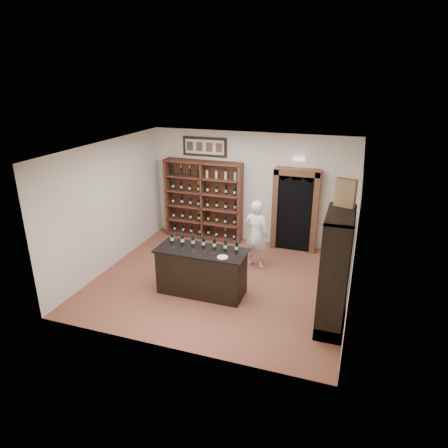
# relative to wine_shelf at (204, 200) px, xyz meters

# --- Properties ---
(floor) EXTENTS (5.50, 5.50, 0.00)m
(floor) POSITION_rel_wine_shelf_xyz_m (1.30, -2.33, -1.10)
(floor) COLOR brown
(floor) RESTS_ON ground
(ceiling) EXTENTS (5.50, 5.50, 0.00)m
(ceiling) POSITION_rel_wine_shelf_xyz_m (1.30, -2.33, 1.90)
(ceiling) COLOR white
(ceiling) RESTS_ON wall_back
(wall_back) EXTENTS (5.50, 0.04, 3.00)m
(wall_back) POSITION_rel_wine_shelf_xyz_m (1.30, 0.17, 0.40)
(wall_back) COLOR beige
(wall_back) RESTS_ON ground
(wall_left) EXTENTS (0.04, 5.00, 3.00)m
(wall_left) POSITION_rel_wine_shelf_xyz_m (-1.45, -2.33, 0.40)
(wall_left) COLOR beige
(wall_left) RESTS_ON ground
(wall_right) EXTENTS (0.04, 5.00, 3.00)m
(wall_right) POSITION_rel_wine_shelf_xyz_m (4.05, -2.33, 0.40)
(wall_right) COLOR beige
(wall_right) RESTS_ON ground
(wine_shelf) EXTENTS (2.20, 0.38, 2.20)m
(wine_shelf) POSITION_rel_wine_shelf_xyz_m (0.00, 0.00, 0.00)
(wine_shelf) COLOR brown
(wine_shelf) RESTS_ON ground
(framed_picture) EXTENTS (1.25, 0.04, 0.52)m
(framed_picture) POSITION_rel_wine_shelf_xyz_m (0.00, 0.14, 1.45)
(framed_picture) COLOR black
(framed_picture) RESTS_ON wall_back
(arched_doorway) EXTENTS (1.17, 0.35, 2.17)m
(arched_doorway) POSITION_rel_wine_shelf_xyz_m (2.55, -0.00, 0.04)
(arched_doorway) COLOR black
(arched_doorway) RESTS_ON ground
(emergency_light) EXTENTS (0.30, 0.10, 0.10)m
(emergency_light) POSITION_rel_wine_shelf_xyz_m (2.55, 0.09, 1.30)
(emergency_light) COLOR white
(emergency_light) RESTS_ON wall_back
(tasting_counter) EXTENTS (1.88, 0.78, 1.00)m
(tasting_counter) POSITION_rel_wine_shelf_xyz_m (1.10, -2.93, -0.61)
(tasting_counter) COLOR black
(tasting_counter) RESTS_ON ground
(counter_bottle_0) EXTENTS (0.07, 0.07, 0.30)m
(counter_bottle_0) POSITION_rel_wine_shelf_xyz_m (0.38, -2.79, 0.01)
(counter_bottle_0) COLOR black
(counter_bottle_0) RESTS_ON tasting_counter
(counter_bottle_1) EXTENTS (0.07, 0.07, 0.30)m
(counter_bottle_1) POSITION_rel_wine_shelf_xyz_m (0.62, -2.79, 0.01)
(counter_bottle_1) COLOR black
(counter_bottle_1) RESTS_ON tasting_counter
(counter_bottle_2) EXTENTS (0.07, 0.07, 0.30)m
(counter_bottle_2) POSITION_rel_wine_shelf_xyz_m (0.86, -2.79, 0.01)
(counter_bottle_2) COLOR black
(counter_bottle_2) RESTS_ON tasting_counter
(counter_bottle_3) EXTENTS (0.07, 0.07, 0.30)m
(counter_bottle_3) POSITION_rel_wine_shelf_xyz_m (1.10, -2.79, 0.01)
(counter_bottle_3) COLOR black
(counter_bottle_3) RESTS_ON tasting_counter
(counter_bottle_4) EXTENTS (0.07, 0.07, 0.30)m
(counter_bottle_4) POSITION_rel_wine_shelf_xyz_m (1.34, -2.79, 0.01)
(counter_bottle_4) COLOR black
(counter_bottle_4) RESTS_ON tasting_counter
(counter_bottle_5) EXTENTS (0.07, 0.07, 0.30)m
(counter_bottle_5) POSITION_rel_wine_shelf_xyz_m (1.58, -2.79, 0.01)
(counter_bottle_5) COLOR black
(counter_bottle_5) RESTS_ON tasting_counter
(counter_bottle_6) EXTENTS (0.07, 0.07, 0.30)m
(counter_bottle_6) POSITION_rel_wine_shelf_xyz_m (1.82, -2.79, 0.01)
(counter_bottle_6) COLOR black
(counter_bottle_6) RESTS_ON tasting_counter
(side_cabinet) EXTENTS (0.48, 1.20, 2.20)m
(side_cabinet) POSITION_rel_wine_shelf_xyz_m (3.82, -3.23, -0.35)
(side_cabinet) COLOR black
(side_cabinet) RESTS_ON ground
(shopkeeper) EXTENTS (0.68, 0.53, 1.67)m
(shopkeeper) POSITION_rel_wine_shelf_xyz_m (1.86, -1.35, -0.27)
(shopkeeper) COLOR white
(shopkeeper) RESTS_ON ground
(plate) EXTENTS (0.21, 0.21, 0.02)m
(plate) POSITION_rel_wine_shelf_xyz_m (1.64, -3.14, -0.09)
(plate) COLOR silver
(plate) RESTS_ON tasting_counter
(wine_crate) EXTENTS (0.38, 0.24, 0.50)m
(wine_crate) POSITION_rel_wine_shelf_xyz_m (3.81, -2.84, 1.35)
(wine_crate) COLOR tan
(wine_crate) RESTS_ON side_cabinet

